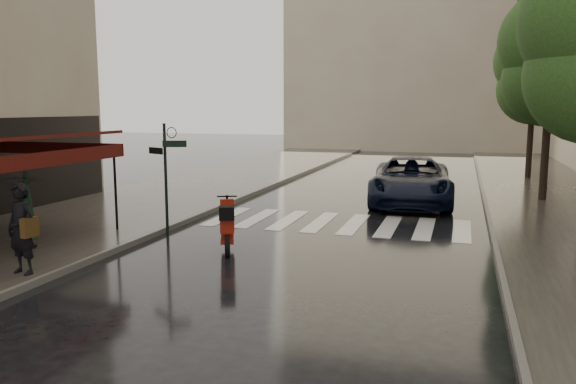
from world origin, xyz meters
The scene contains 14 objects.
ground centered at (0.00, 0.00, 0.00)m, with size 120.00×120.00×0.00m, color black.
sidewalk_near centered at (-4.50, 12.00, 0.06)m, with size 6.00×60.00×0.12m, color #38332D.
sidewalk_far centered at (10.25, 12.00, 0.06)m, with size 5.50×60.00×0.12m, color #38332D.
curb_near centered at (-1.45, 12.00, 0.07)m, with size 0.12×60.00×0.16m, color #595651.
curb_far centered at (7.45, 12.00, 0.07)m, with size 0.12×60.00×0.16m, color #595651.
crosswalk centered at (2.98, 6.00, 0.01)m, with size 7.85×3.20×0.01m.
signpost centered at (-1.19, 3.00, 1.83)m, with size 1.17×0.29×3.10m.
backdrop_building centered at (3.00, 38.00, 10.00)m, with size 22.00×6.00×20.00m, color tan.
tree_mid centered at (9.50, 12.00, 5.59)m, with size 3.80×3.80×8.34m.
tree_far centered at (9.70, 19.00, 5.46)m, with size 3.80×3.80×8.16m.
pedestrian_with_umbrella centered at (-2.00, -1.51, 1.82)m, with size 1.27×1.29×2.57m.
scooter centered at (1.08, 1.91, 0.59)m, with size 0.99×1.83×1.27m.
parked_car centered at (4.81, 10.37, 0.86)m, with size 2.85×6.17×1.71m, color black.
parasol_back centered at (-3.50, 0.33, 1.30)m, with size 0.41×0.41×2.19m.
Camera 1 is at (6.54, -10.62, 3.52)m, focal length 35.00 mm.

